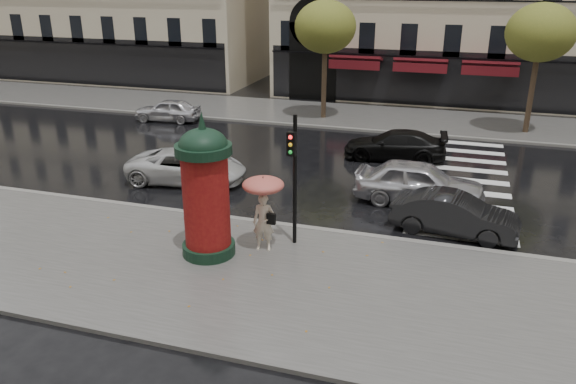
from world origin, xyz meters
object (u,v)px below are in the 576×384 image
(traffic_light, at_px, (294,168))
(car_black, at_px, (395,145))
(car_far_silver, at_px, (168,110))
(morris_column, at_px, (206,188))
(car_darkgrey, at_px, (455,215))
(car_silver, at_px, (419,183))
(man_burgundy, at_px, (203,200))
(woman_red, at_px, (199,222))
(car_white, at_px, (187,166))
(woman_umbrella, at_px, (263,201))

(traffic_light, bearing_deg, car_black, 79.42)
(traffic_light, xyz_separation_m, car_far_silver, (-11.48, 13.20, -1.93))
(morris_column, relative_size, car_darkgrey, 1.08)
(car_darkgrey, distance_m, car_far_silver, 19.41)
(car_silver, bearing_deg, traffic_light, 146.05)
(car_silver, bearing_deg, man_burgundy, 122.64)
(woman_red, distance_m, car_silver, 8.49)
(woman_red, relative_size, car_silver, 0.40)
(woman_red, bearing_deg, car_far_silver, -73.44)
(car_white, bearing_deg, car_black, -60.98)
(woman_umbrella, bearing_deg, morris_column, -153.36)
(woman_red, relative_size, traffic_light, 0.46)
(car_white, bearing_deg, car_darkgrey, -106.98)
(car_silver, bearing_deg, morris_column, 138.91)
(car_white, relative_size, car_black, 1.05)
(woman_red, distance_m, morris_column, 1.19)
(woman_red, distance_m, car_black, 12.00)
(traffic_light, relative_size, car_black, 0.89)
(woman_umbrella, bearing_deg, car_darkgrey, 29.81)
(car_black, height_order, car_far_silver, car_black)
(woman_red, relative_size, car_darkgrey, 0.46)
(morris_column, relative_size, car_black, 0.95)
(man_burgundy, bearing_deg, morris_column, 107.63)
(car_black, bearing_deg, woman_red, -26.06)
(traffic_light, distance_m, car_far_silver, 17.60)
(man_burgundy, distance_m, car_white, 4.40)
(woman_red, bearing_deg, traffic_light, -168.24)
(man_burgundy, height_order, car_silver, man_burgundy)
(man_burgundy, bearing_deg, car_white, -66.78)
(woman_umbrella, xyz_separation_m, car_black, (2.58, 10.50, -1.02))
(woman_umbrella, distance_m, car_black, 10.86)
(morris_column, bearing_deg, car_silver, 47.97)
(woman_umbrella, xyz_separation_m, car_silver, (4.08, 5.43, -0.88))
(morris_column, bearing_deg, woman_red, 166.04)
(woman_red, height_order, car_white, woman_red)
(morris_column, height_order, car_black, morris_column)
(woman_red, xyz_separation_m, man_burgundy, (-0.78, 1.97, -0.16))
(car_silver, xyz_separation_m, car_far_silver, (-14.83, 8.40, -0.16))
(car_white, bearing_deg, morris_column, -154.93)
(car_black, xyz_separation_m, car_far_silver, (-13.33, 3.33, -0.02))
(car_silver, bearing_deg, car_far_silver, 61.42)
(morris_column, distance_m, traffic_light, 2.64)
(car_silver, distance_m, car_far_silver, 17.05)
(car_darkgrey, xyz_separation_m, car_black, (-2.85, 7.39, -0.00))
(woman_red, xyz_separation_m, car_darkgrey, (7.24, 3.77, -0.39))
(morris_column, bearing_deg, car_far_silver, 122.45)
(car_white, bearing_deg, car_far_silver, 25.66)
(car_black, bearing_deg, car_silver, 11.98)
(car_darkgrey, distance_m, car_black, 7.92)
(woman_red, height_order, car_silver, woman_red)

